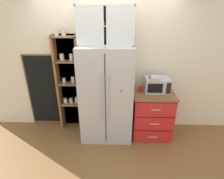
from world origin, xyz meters
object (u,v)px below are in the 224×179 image
at_px(microwave, 157,85).
at_px(coffee_maker, 154,84).
at_px(refrigerator, 107,94).
at_px(mug_cream, 155,91).
at_px(bottle_cobalt, 153,84).
at_px(bottle_green, 155,88).
at_px(mug_red, 140,89).
at_px(chalkboard_menu, 43,92).

xyz_separation_m(microwave, coffee_maker, (-0.05, -0.04, 0.03)).
relative_size(refrigerator, mug_cream, 15.87).
distance_m(refrigerator, bottle_cobalt, 0.88).
bearing_deg(bottle_green, mug_red, 164.03).
height_order(coffee_maker, mug_cream, coffee_maker).
height_order(refrigerator, microwave, refrigerator).
height_order(coffee_maker, chalkboard_menu, chalkboard_menu).
bearing_deg(microwave, refrigerator, -174.92).
height_order(microwave, mug_cream, microwave).
xyz_separation_m(bottle_green, chalkboard_menu, (-2.16, 0.31, -0.24)).
bearing_deg(coffee_maker, microwave, 38.00).
xyz_separation_m(refrigerator, bottle_green, (0.86, 0.00, 0.13)).
bearing_deg(refrigerator, bottle_cobalt, 8.36).
relative_size(mug_cream, chalkboard_menu, 0.07).
bearing_deg(chalkboard_menu, bottle_cobalt, -4.90).
distance_m(refrigerator, mug_cream, 0.86).
xyz_separation_m(coffee_maker, chalkboard_menu, (-2.16, 0.27, -0.29)).
bearing_deg(coffee_maker, mug_red, 172.27).
bearing_deg(mug_red, bottle_green, -15.97).
distance_m(mug_cream, bottle_cobalt, 0.16).
distance_m(coffee_maker, chalkboard_menu, 2.19).
bearing_deg(refrigerator, mug_red, 6.69).
relative_size(microwave, bottle_green, 1.79).
bearing_deg(mug_cream, chalkboard_menu, 171.32).
bearing_deg(bottle_cobalt, refrigerator, -171.64).
bearing_deg(mug_red, chalkboard_menu, 172.88).
bearing_deg(chalkboard_menu, coffee_maker, -7.19).
xyz_separation_m(microwave, mug_red, (-0.30, -0.01, -0.08)).
distance_m(bottle_green, bottle_cobalt, 0.13).
bearing_deg(microwave, bottle_cobalt, 140.04).
relative_size(coffee_maker, mug_red, 2.93).
bearing_deg(bottle_cobalt, chalkboard_menu, 175.10).
xyz_separation_m(coffee_maker, bottle_green, (0.00, -0.04, -0.05)).
bearing_deg(microwave, mug_cream, -117.55).
distance_m(refrigerator, coffee_maker, 0.88).
bearing_deg(chalkboard_menu, refrigerator, -13.46).
height_order(microwave, coffee_maker, coffee_maker).
height_order(microwave, chalkboard_menu, chalkboard_menu).
bearing_deg(refrigerator, chalkboard_menu, 166.54).
distance_m(bottle_green, chalkboard_menu, 2.19).
bearing_deg(mug_cream, bottle_green, 94.90).
height_order(coffee_maker, bottle_green, coffee_maker).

